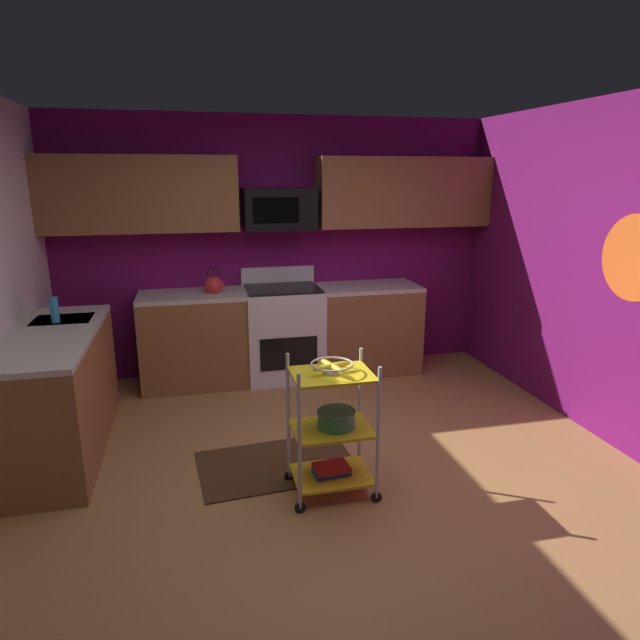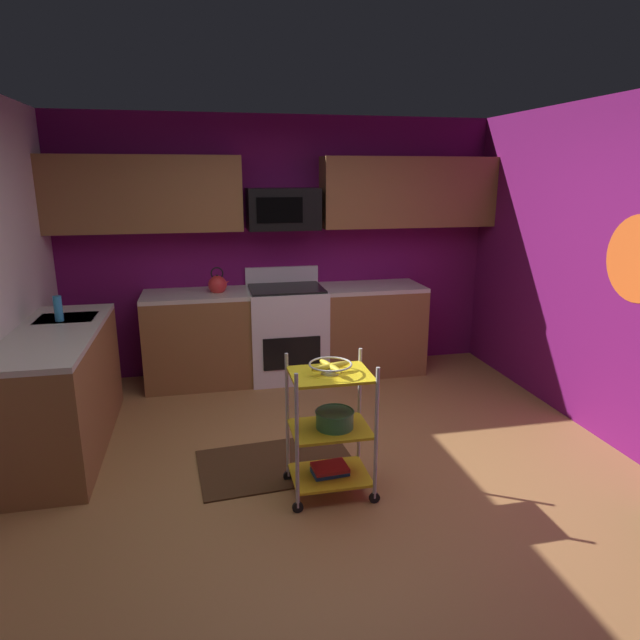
{
  "view_description": "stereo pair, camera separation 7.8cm",
  "coord_description": "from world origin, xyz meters",
  "px_view_note": "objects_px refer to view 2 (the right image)",
  "views": [
    {
      "loc": [
        -0.88,
        -3.21,
        2.03
      ],
      "look_at": [
        -0.03,
        0.37,
        1.05
      ],
      "focal_mm": 30.86,
      "sensor_mm": 36.0,
      "label": 1
    },
    {
      "loc": [
        -0.8,
        -3.23,
        2.03
      ],
      "look_at": [
        -0.03,
        0.37,
        1.05
      ],
      "focal_mm": 30.86,
      "sensor_mm": 36.0,
      "label": 2
    }
  ],
  "objects_px": {
    "oven_range": "(287,331)",
    "microwave": "(283,209)",
    "fruit_bowl": "(330,366)",
    "dish_soap_bottle": "(58,309)",
    "rolling_cart": "(330,429)",
    "book_stack": "(330,470)",
    "kettle": "(218,284)",
    "mixing_bowl_large": "(335,419)"
  },
  "relations": [
    {
      "from": "rolling_cart",
      "to": "fruit_bowl",
      "type": "height_order",
      "value": "rolling_cart"
    },
    {
      "from": "fruit_bowl",
      "to": "oven_range",
      "type": "bearing_deg",
      "value": 88.54
    },
    {
      "from": "mixing_bowl_large",
      "to": "microwave",
      "type": "bearing_deg",
      "value": 89.36
    },
    {
      "from": "oven_range",
      "to": "book_stack",
      "type": "bearing_deg",
      "value": -91.46
    },
    {
      "from": "mixing_bowl_large",
      "to": "rolling_cart",
      "type": "bearing_deg",
      "value": 180.0
    },
    {
      "from": "oven_range",
      "to": "microwave",
      "type": "height_order",
      "value": "microwave"
    },
    {
      "from": "oven_range",
      "to": "rolling_cart",
      "type": "bearing_deg",
      "value": -91.46
    },
    {
      "from": "fruit_bowl",
      "to": "dish_soap_bottle",
      "type": "height_order",
      "value": "dish_soap_bottle"
    },
    {
      "from": "rolling_cart",
      "to": "microwave",
      "type": "bearing_deg",
      "value": 88.62
    },
    {
      "from": "fruit_bowl",
      "to": "dish_soap_bottle",
      "type": "relative_size",
      "value": 1.36
    },
    {
      "from": "mixing_bowl_large",
      "to": "dish_soap_bottle",
      "type": "distance_m",
      "value": 2.37
    },
    {
      "from": "dish_soap_bottle",
      "to": "mixing_bowl_large",
      "type": "bearing_deg",
      "value": -35.32
    },
    {
      "from": "microwave",
      "to": "fruit_bowl",
      "type": "height_order",
      "value": "microwave"
    },
    {
      "from": "oven_range",
      "to": "book_stack",
      "type": "xyz_separation_m",
      "value": [
        -0.06,
        -2.2,
        -0.32
      ]
    },
    {
      "from": "book_stack",
      "to": "kettle",
      "type": "distance_m",
      "value": 2.43
    },
    {
      "from": "oven_range",
      "to": "fruit_bowl",
      "type": "height_order",
      "value": "oven_range"
    },
    {
      "from": "microwave",
      "to": "rolling_cart",
      "type": "xyz_separation_m",
      "value": [
        -0.06,
        -2.3,
        -1.25
      ]
    },
    {
      "from": "fruit_bowl",
      "to": "mixing_bowl_large",
      "type": "bearing_deg",
      "value": 0.0
    },
    {
      "from": "rolling_cart",
      "to": "oven_range",
      "type": "bearing_deg",
      "value": 88.54
    },
    {
      "from": "fruit_bowl",
      "to": "kettle",
      "type": "bearing_deg",
      "value": 105.63
    },
    {
      "from": "dish_soap_bottle",
      "to": "fruit_bowl",
      "type": "bearing_deg",
      "value": -35.75
    },
    {
      "from": "dish_soap_bottle",
      "to": "oven_range",
      "type": "bearing_deg",
      "value": 24.12
    },
    {
      "from": "oven_range",
      "to": "fruit_bowl",
      "type": "bearing_deg",
      "value": -91.46
    },
    {
      "from": "oven_range",
      "to": "kettle",
      "type": "bearing_deg",
      "value": -179.67
    },
    {
      "from": "oven_range",
      "to": "dish_soap_bottle",
      "type": "distance_m",
      "value": 2.17
    },
    {
      "from": "oven_range",
      "to": "rolling_cart",
      "type": "height_order",
      "value": "oven_range"
    },
    {
      "from": "rolling_cart",
      "to": "mixing_bowl_large",
      "type": "xyz_separation_m",
      "value": [
        0.03,
        0.0,
        0.07
      ]
    },
    {
      "from": "microwave",
      "to": "mixing_bowl_large",
      "type": "xyz_separation_m",
      "value": [
        -0.03,
        -2.3,
        -1.18
      ]
    },
    {
      "from": "rolling_cart",
      "to": "dish_soap_bottle",
      "type": "distance_m",
      "value": 2.36
    },
    {
      "from": "mixing_bowl_large",
      "to": "dish_soap_bottle",
      "type": "height_order",
      "value": "dish_soap_bottle"
    },
    {
      "from": "oven_range",
      "to": "dish_soap_bottle",
      "type": "relative_size",
      "value": 5.5
    },
    {
      "from": "fruit_bowl",
      "to": "rolling_cart",
      "type": "bearing_deg",
      "value": 0.0
    },
    {
      "from": "oven_range",
      "to": "dish_soap_bottle",
      "type": "xyz_separation_m",
      "value": [
        -1.92,
        -0.86,
        0.54
      ]
    },
    {
      "from": "rolling_cart",
      "to": "mixing_bowl_large",
      "type": "height_order",
      "value": "rolling_cart"
    },
    {
      "from": "oven_range",
      "to": "rolling_cart",
      "type": "relative_size",
      "value": 1.2
    },
    {
      "from": "kettle",
      "to": "oven_range",
      "type": "bearing_deg",
      "value": 0.33
    },
    {
      "from": "book_stack",
      "to": "oven_range",
      "type": "bearing_deg",
      "value": 88.54
    },
    {
      "from": "oven_range",
      "to": "microwave",
      "type": "distance_m",
      "value": 1.23
    },
    {
      "from": "microwave",
      "to": "kettle",
      "type": "bearing_deg",
      "value": -170.79
    },
    {
      "from": "rolling_cart",
      "to": "book_stack",
      "type": "bearing_deg",
      "value": -90.0
    },
    {
      "from": "mixing_bowl_large",
      "to": "book_stack",
      "type": "distance_m",
      "value": 0.36
    },
    {
      "from": "microwave",
      "to": "dish_soap_bottle",
      "type": "relative_size",
      "value": 3.5
    }
  ]
}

